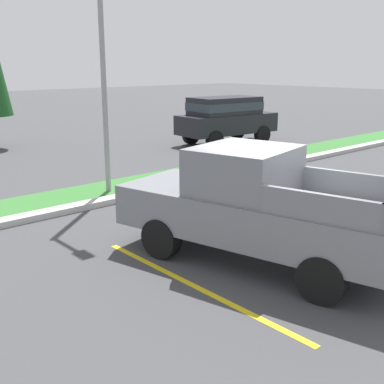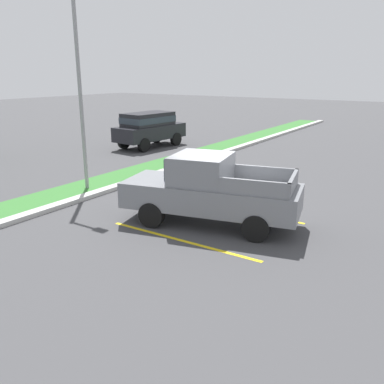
# 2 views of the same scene
# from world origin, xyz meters

# --- Properties ---
(ground_plane) EXTENTS (120.00, 120.00, 0.00)m
(ground_plane) POSITION_xyz_m (0.00, 0.00, 0.00)
(ground_plane) COLOR #424244
(parking_line_near) EXTENTS (0.12, 4.80, 0.01)m
(parking_line_near) POSITION_xyz_m (-2.04, -0.10, 0.00)
(parking_line_near) COLOR yellow
(parking_line_near) RESTS_ON ground
(parking_line_far) EXTENTS (0.12, 4.80, 0.01)m
(parking_line_far) POSITION_xyz_m (1.06, -0.10, 0.00)
(parking_line_far) COLOR yellow
(parking_line_far) RESTS_ON ground
(curb_strip) EXTENTS (56.00, 0.40, 0.15)m
(curb_strip) POSITION_xyz_m (0.00, 5.00, 0.07)
(curb_strip) COLOR #B2B2AD
(curb_strip) RESTS_ON ground
(grass_median) EXTENTS (56.00, 1.80, 0.06)m
(grass_median) POSITION_xyz_m (0.00, 6.10, 0.03)
(grass_median) COLOR #387533
(grass_median) RESTS_ON ground
(pickup_truck_main) EXTENTS (3.04, 5.52, 2.10)m
(pickup_truck_main) POSITION_xyz_m (-0.51, -0.05, 1.04)
(pickup_truck_main) COLOR black
(pickup_truck_main) RESTS_ON ground
(suv_distant) EXTENTS (4.75, 2.27, 2.10)m
(suv_distant) POSITION_xyz_m (8.74, 9.78, 1.24)
(suv_distant) COLOR black
(suv_distant) RESTS_ON ground
(street_light) EXTENTS (0.24, 1.49, 7.27)m
(street_light) POSITION_xyz_m (0.10, 5.75, 4.19)
(street_light) COLOR gray
(street_light) RESTS_ON ground
(traffic_cone) EXTENTS (0.36, 0.36, 0.60)m
(traffic_cone) POSITION_xyz_m (1.82, 0.62, 0.29)
(traffic_cone) COLOR orange
(traffic_cone) RESTS_ON ground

